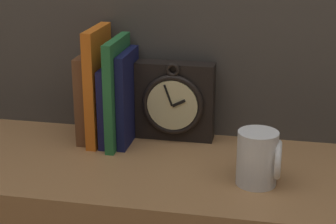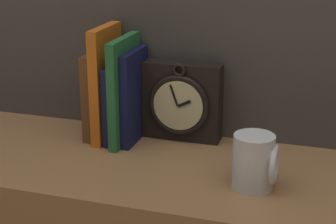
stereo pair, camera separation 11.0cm
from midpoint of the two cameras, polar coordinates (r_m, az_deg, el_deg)
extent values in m
cube|color=black|center=(1.25, 3.98, 1.06)|extent=(0.18, 0.05, 0.18)
torus|color=black|center=(1.23, 3.65, 0.66)|extent=(0.14, 0.01, 0.14)
cylinder|color=beige|center=(1.22, 3.62, 0.61)|extent=(0.11, 0.01, 0.11)
cube|color=black|center=(1.21, 4.20, 0.80)|extent=(0.03, 0.00, 0.02)
cube|color=black|center=(1.21, 3.20, 1.63)|extent=(0.02, 0.00, 0.05)
torus|color=black|center=(1.20, 3.73, 4.23)|extent=(0.03, 0.01, 0.03)
cube|color=brown|center=(1.27, -4.68, 1.77)|extent=(0.03, 0.12, 0.19)
cube|color=orange|center=(1.24, -3.79, 2.88)|extent=(0.02, 0.14, 0.26)
cube|color=#1B1B4F|center=(1.25, -2.72, 1.05)|extent=(0.02, 0.13, 0.17)
cube|color=#287039|center=(1.23, -1.90, 2.17)|extent=(0.02, 0.15, 0.24)
cube|color=#161A4A|center=(1.23, -0.88, 1.57)|extent=(0.02, 0.13, 0.21)
cylinder|color=white|center=(1.05, 11.65, -5.04)|extent=(0.08, 0.08, 0.10)
torus|color=white|center=(1.05, 13.72, -5.26)|extent=(0.01, 0.07, 0.07)
camera|label=1|loc=(0.05, -87.14, 1.00)|focal=60.00mm
camera|label=2|loc=(0.05, 92.86, -1.00)|focal=60.00mm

